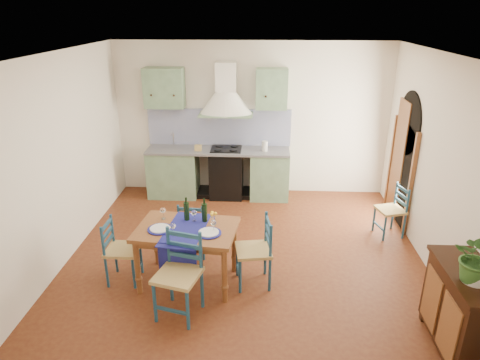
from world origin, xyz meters
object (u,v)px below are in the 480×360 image
sideboard (464,309)px  potted_plant (479,258)px  dining_table (187,234)px  chair_near (179,274)px

sideboard → potted_plant: (-0.04, -0.13, 0.67)m
sideboard → potted_plant: 0.69m
dining_table → potted_plant: 3.18m
potted_plant → dining_table: bearing=158.3°
chair_near → sideboard: 2.99m
dining_table → potted_plant: bearing=-21.7°
sideboard → chair_near: bearing=171.9°
chair_near → sideboard: chair_near is taller
dining_table → sideboard: size_ratio=1.24×
dining_table → potted_plant: size_ratio=2.66×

